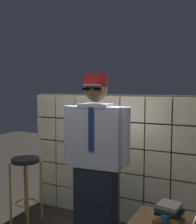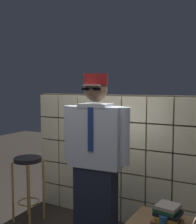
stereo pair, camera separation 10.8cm
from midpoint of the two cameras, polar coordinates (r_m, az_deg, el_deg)
name	(u,v)px [view 2 (the right image)]	position (r m, az deg, el deg)	size (l,w,h in m)	color
glass_block_wall	(112,158)	(3.72, 3.51, -8.92)	(2.22, 0.10, 1.59)	beige
standing_person	(96,159)	(2.99, 0.60, -9.26)	(0.72, 0.32, 1.80)	#1E2333
bar_stool	(28,174)	(3.77, -12.71, -11.72)	(0.34, 0.34, 0.80)	black
book_stack	(167,215)	(2.75, 14.58, -18.86)	(0.25, 0.22, 0.16)	brown
coffee_mug	(164,221)	(2.69, 13.99, -20.06)	(0.13, 0.08, 0.09)	navy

